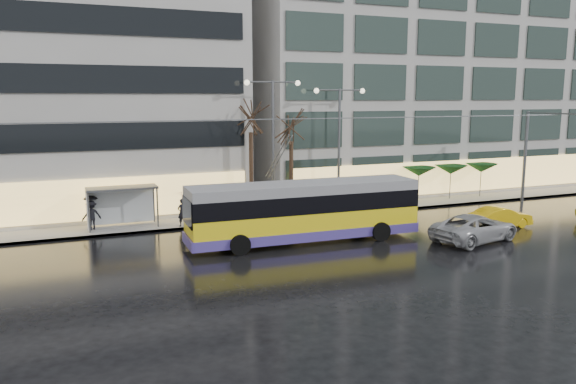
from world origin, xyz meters
TOP-DOWN VIEW (x-y plane):
  - ground at (0.00, 0.00)m, footprint 140.00×140.00m
  - sidewalk at (2.00, 14.00)m, footprint 80.00×10.00m
  - kerb at (2.00, 9.05)m, footprint 80.00×0.10m
  - building_right at (19.00, 19.00)m, footprint 32.00×14.00m
  - trolleybus at (1.12, 3.56)m, footprint 13.25×5.32m
  - catenary at (1.00, 7.94)m, footprint 42.24×5.12m
  - bus_shelter at (-8.38, 10.69)m, footprint 4.20×1.60m
  - street_lamp_near at (2.00, 10.80)m, footprint 3.96×0.36m
  - street_lamp_far at (7.00, 10.80)m, footprint 3.96×0.36m
  - tree_a at (0.50, 11.00)m, footprint 3.20×3.20m
  - tree_b at (3.50, 11.20)m, footprint 3.20×3.20m
  - parasol_a at (14.00, 11.00)m, footprint 2.50×2.50m
  - parasol_b at (17.00, 11.00)m, footprint 2.50×2.50m
  - parasol_c at (20.00, 11.00)m, footprint 2.50×2.50m
  - taxi_b at (13.91, 2.11)m, footprint 4.03×1.53m
  - sedan_silver at (10.12, 0.03)m, footprint 5.97×3.71m
  - pedestrian_a at (-4.58, 9.40)m, footprint 1.26×1.27m
  - pedestrian_b at (-4.04, 10.52)m, footprint 0.90×0.74m
  - pedestrian_c at (-9.83, 10.58)m, footprint 1.28×1.00m

SIDE VIEW (x-z plane):
  - ground at x=0.00m, z-range 0.00..0.00m
  - sidewalk at x=2.00m, z-range 0.00..0.15m
  - kerb at x=2.00m, z-range 0.00..0.15m
  - taxi_b at x=13.91m, z-range 0.00..1.31m
  - sedan_silver at x=10.12m, z-range 0.00..1.54m
  - pedestrian_b at x=-4.04m, z-range 0.15..1.84m
  - pedestrian_c at x=-9.83m, z-range 0.21..2.32m
  - pedestrian_a at x=-4.58m, z-range 0.49..2.68m
  - trolleybus at x=1.12m, z-range -1.40..4.71m
  - bus_shelter at x=-8.38m, z-range 0.71..3.22m
  - parasol_a at x=14.00m, z-range 1.12..3.77m
  - parasol_b at x=17.00m, z-range 1.12..3.77m
  - parasol_c at x=20.00m, z-range 1.12..3.77m
  - catenary at x=1.00m, z-range 0.75..7.75m
  - street_lamp_far at x=7.00m, z-range 1.45..9.98m
  - street_lamp_near at x=2.00m, z-range 1.48..10.51m
  - tree_b at x=3.50m, z-range 2.55..10.25m
  - tree_a at x=0.50m, z-range 2.89..11.29m
  - building_right at x=19.00m, z-range 0.15..25.15m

